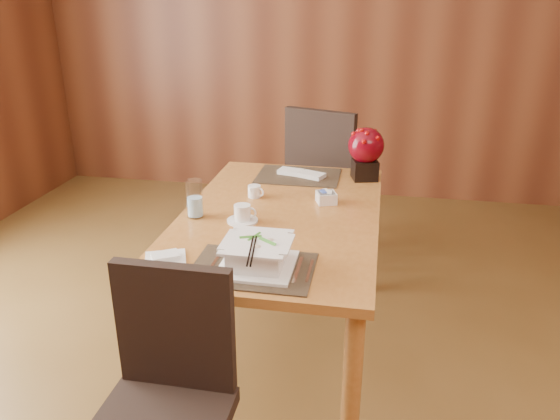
% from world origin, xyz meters
% --- Properties ---
extents(back_wall, '(5.00, 0.02, 2.80)m').
position_xyz_m(back_wall, '(0.00, 3.00, 1.40)').
color(back_wall, brown).
rests_on(back_wall, ground).
extents(dining_table, '(0.90, 1.50, 0.75)m').
position_xyz_m(dining_table, '(0.00, 0.60, 0.65)').
color(dining_table, '#AE6D30').
rests_on(dining_table, ground).
extents(placemat_near, '(0.45, 0.33, 0.01)m').
position_xyz_m(placemat_near, '(0.00, 0.05, 0.75)').
color(placemat_near, black).
rests_on(placemat_near, dining_table).
extents(placemat_far, '(0.45, 0.33, 0.01)m').
position_xyz_m(placemat_far, '(0.00, 1.15, 0.75)').
color(placemat_far, black).
rests_on(placemat_far, dining_table).
extents(soup_setting, '(0.27, 0.27, 0.11)m').
position_xyz_m(soup_setting, '(0.02, 0.06, 0.80)').
color(soup_setting, white).
rests_on(soup_setting, dining_table).
extents(coffee_cup, '(0.14, 0.14, 0.08)m').
position_xyz_m(coffee_cup, '(-0.15, 0.48, 0.78)').
color(coffee_cup, white).
rests_on(coffee_cup, dining_table).
extents(water_glass, '(0.09, 0.09, 0.17)m').
position_xyz_m(water_glass, '(-0.37, 0.49, 0.84)').
color(water_glass, silver).
rests_on(water_glass, dining_table).
extents(creamer_jug, '(0.11, 0.11, 0.06)m').
position_xyz_m(creamer_jug, '(-0.17, 0.79, 0.78)').
color(creamer_jug, white).
rests_on(creamer_jug, dining_table).
extents(sugar_caddy, '(0.11, 0.11, 0.05)m').
position_xyz_m(sugar_caddy, '(0.19, 0.78, 0.78)').
color(sugar_caddy, white).
rests_on(sugar_caddy, dining_table).
extents(berry_decor, '(0.19, 0.19, 0.28)m').
position_xyz_m(berry_decor, '(0.36, 1.18, 0.91)').
color(berry_decor, black).
rests_on(berry_decor, dining_table).
extents(napkins_far, '(0.28, 0.17, 0.02)m').
position_xyz_m(napkins_far, '(0.02, 1.15, 0.77)').
color(napkins_far, silver).
rests_on(napkins_far, dining_table).
extents(bread_plate, '(0.20, 0.20, 0.01)m').
position_xyz_m(bread_plate, '(-0.34, 0.05, 0.76)').
color(bread_plate, white).
rests_on(bread_plate, dining_table).
extents(near_chair, '(0.42, 0.43, 0.90)m').
position_xyz_m(near_chair, '(-0.20, -0.36, 0.51)').
color(near_chair, black).
rests_on(near_chair, ground).
extents(far_chair, '(0.61, 0.61, 1.04)m').
position_xyz_m(far_chair, '(0.11, 1.68, 0.58)').
color(far_chair, black).
rests_on(far_chair, ground).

